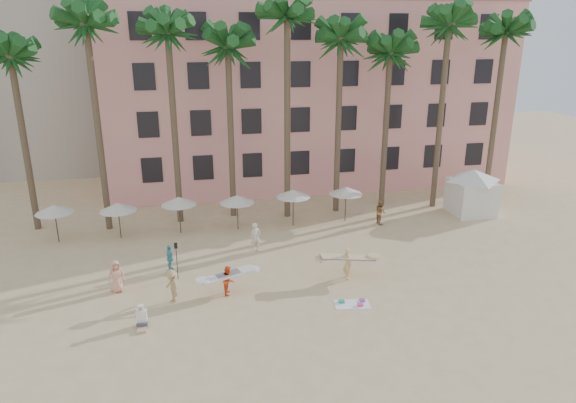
{
  "coord_description": "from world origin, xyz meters",
  "views": [
    {
      "loc": [
        -4.41,
        -21.66,
        13.26
      ],
      "look_at": [
        1.3,
        6.0,
        4.0
      ],
      "focal_mm": 32.0,
      "sensor_mm": 36.0,
      "label": 1
    }
  ],
  "objects_px": {
    "pink_hotel": "(304,92)",
    "carrier_yellow": "(348,262)",
    "cabana": "(472,188)",
    "carrier_white": "(228,279)"
  },
  "relations": [
    {
      "from": "pink_hotel",
      "to": "carrier_yellow",
      "type": "height_order",
      "value": "pink_hotel"
    },
    {
      "from": "pink_hotel",
      "to": "carrier_yellow",
      "type": "distance_m",
      "value": 23.72
    },
    {
      "from": "cabana",
      "to": "carrier_white",
      "type": "distance_m",
      "value": 21.6
    },
    {
      "from": "carrier_white",
      "to": "carrier_yellow",
      "type": "bearing_deg",
      "value": 3.39
    },
    {
      "from": "pink_hotel",
      "to": "carrier_white",
      "type": "height_order",
      "value": "pink_hotel"
    },
    {
      "from": "cabana",
      "to": "carrier_yellow",
      "type": "relative_size",
      "value": 1.48
    },
    {
      "from": "carrier_yellow",
      "to": "carrier_white",
      "type": "xyz_separation_m",
      "value": [
        -6.76,
        -0.4,
        -0.18
      ]
    },
    {
      "from": "pink_hotel",
      "to": "carrier_white",
      "type": "xyz_separation_m",
      "value": [
        -9.54,
        -22.9,
        -7.14
      ]
    },
    {
      "from": "pink_hotel",
      "to": "cabana",
      "type": "relative_size",
      "value": 7.56
    },
    {
      "from": "carrier_yellow",
      "to": "carrier_white",
      "type": "bearing_deg",
      "value": -176.61
    }
  ]
}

